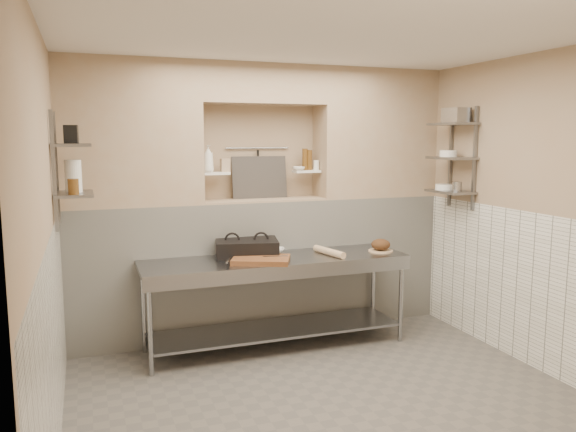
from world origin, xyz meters
name	(u,v)px	position (x,y,z in m)	size (l,w,h in m)	color
floor	(329,404)	(0.00, 0.00, -0.05)	(4.00, 3.90, 0.10)	#5D5853
ceiling	(333,28)	(0.00, 0.00, 2.85)	(4.00, 3.90, 0.10)	silver
wall_left	(38,241)	(-2.05, 0.00, 1.40)	(0.10, 3.90, 2.80)	gray
wall_right	(542,213)	(2.05, 0.00, 1.40)	(0.10, 3.90, 2.80)	gray
wall_back	(256,198)	(0.00, 2.00, 1.40)	(4.00, 0.10, 2.80)	gray
wall_front	(521,291)	(0.00, -2.00, 1.40)	(4.00, 0.10, 2.80)	gray
backwall_lower	(263,266)	(0.00, 1.75, 0.70)	(4.00, 0.40, 1.40)	white
alcove_sill	(262,200)	(0.00, 1.75, 1.41)	(1.30, 0.40, 0.02)	gray
backwall_pillar_left	(130,133)	(-1.33, 1.75, 2.10)	(1.35, 0.40, 1.40)	gray
backwall_pillar_right	(375,134)	(1.33, 1.75, 2.10)	(1.35, 0.40, 1.40)	gray
backwall_header	(262,85)	(0.00, 1.75, 2.60)	(1.30, 0.40, 0.40)	gray
wainscot_left	(55,345)	(-1.99, 0.00, 0.70)	(0.02, 3.90, 1.40)	white
wainscot_right	(532,290)	(1.99, 0.00, 0.70)	(0.02, 3.90, 1.40)	white
alcove_shelf_left	(215,173)	(-0.50, 1.75, 1.70)	(0.28, 0.16, 0.03)	white
alcove_shelf_right	(307,171)	(0.50, 1.75, 1.70)	(0.28, 0.16, 0.03)	white
utensil_rail	(257,148)	(0.00, 1.92, 1.95)	(0.02, 0.02, 0.70)	gray
hanging_steel	(258,164)	(0.00, 1.90, 1.78)	(0.02, 0.02, 0.30)	black
splash_panel	(259,177)	(0.00, 1.85, 1.64)	(0.60, 0.02, 0.45)	#383330
shelf_rail_left_a	(56,169)	(-1.98, 1.25, 1.80)	(0.03, 0.03, 0.95)	slate
shelf_rail_left_b	(54,171)	(-1.98, 0.85, 1.80)	(0.03, 0.03, 0.95)	slate
wall_shelf_left_lower	(74,194)	(-1.84, 1.05, 1.60)	(0.30, 0.50, 0.03)	slate
wall_shelf_left_upper	(72,145)	(-1.84, 1.05, 2.00)	(0.30, 0.50, 0.03)	slate
shelf_rail_right_a	(451,157)	(1.98, 1.25, 1.85)	(0.03, 0.03, 1.05)	slate
shelf_rail_right_b	(475,159)	(1.98, 0.85, 1.85)	(0.03, 0.03, 1.05)	slate
wall_shelf_right_lower	(450,192)	(1.84, 1.05, 1.50)	(0.30, 0.50, 0.03)	slate
wall_shelf_right_mid	(451,158)	(1.84, 1.05, 1.85)	(0.30, 0.50, 0.03)	slate
wall_shelf_right_upper	(453,124)	(1.84, 1.05, 2.20)	(0.30, 0.50, 0.03)	slate
prep_table	(276,284)	(-0.04, 1.18, 0.64)	(2.60, 0.70, 0.90)	gray
panini_press	(247,248)	(-0.28, 1.38, 0.98)	(0.68, 0.56, 0.16)	black
cutting_board	(261,260)	(-0.23, 1.06, 0.92)	(0.53, 0.37, 0.05)	brown
knife_blade	(275,256)	(-0.09, 1.06, 0.95)	(0.24, 0.03, 0.01)	gray
tongs	(228,260)	(-0.56, 1.02, 0.96)	(0.02, 0.02, 0.24)	gray
mixing_bowl	(274,251)	(0.02, 1.42, 0.93)	(0.20, 0.20, 0.05)	white
rolling_pin	(329,252)	(0.50, 1.13, 0.93)	(0.07, 0.07, 0.46)	tan
bread_board	(381,251)	(1.07, 1.12, 0.91)	(0.25, 0.25, 0.01)	tan
bread_loaf	(381,245)	(1.07, 1.12, 0.97)	(0.19, 0.19, 0.12)	#4C2D19
bottle_soap	(208,159)	(-0.58, 1.71, 1.85)	(0.11, 0.11, 0.27)	white
jar_alcove	(225,165)	(-0.39, 1.77, 1.78)	(0.09, 0.09, 0.13)	gray
bowl_alcove	(299,169)	(0.40, 1.71, 1.73)	(0.13, 0.13, 0.04)	white
condiment_a	(309,160)	(0.54, 1.77, 1.82)	(0.06, 0.06, 0.22)	#533413
condiment_b	(305,159)	(0.49, 1.78, 1.83)	(0.06, 0.06, 0.23)	#533413
condiment_c	(316,165)	(0.61, 1.75, 1.77)	(0.06, 0.06, 0.11)	white
jug_left	(73,176)	(-1.84, 1.08, 1.75)	(0.13, 0.13, 0.27)	white
jar_left	(73,187)	(-1.84, 0.87, 1.68)	(0.08, 0.08, 0.13)	#533413
box_left_upper	(71,134)	(-1.84, 1.07, 2.09)	(0.11, 0.11, 0.15)	black
bowl_right	(444,187)	(1.84, 1.15, 1.54)	(0.19, 0.19, 0.06)	white
canister_right	(457,187)	(1.84, 0.94, 1.56)	(0.10, 0.10, 0.10)	gray
bowl_right_mid	(448,153)	(1.84, 1.11, 1.90)	(0.18, 0.18, 0.07)	white
basket_right	(456,115)	(1.84, 1.00, 2.29)	(0.19, 0.23, 0.15)	gray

